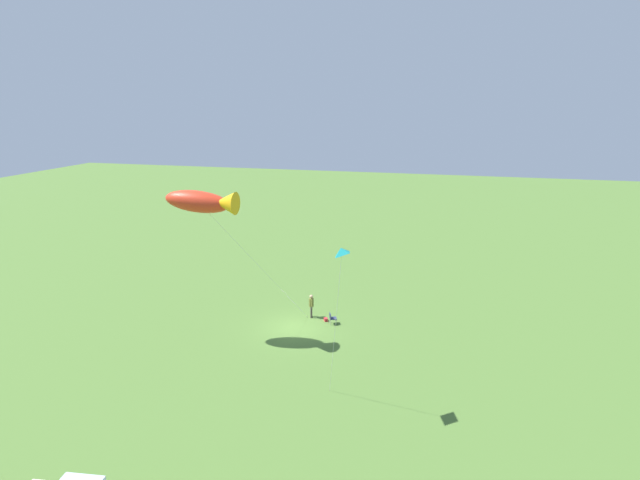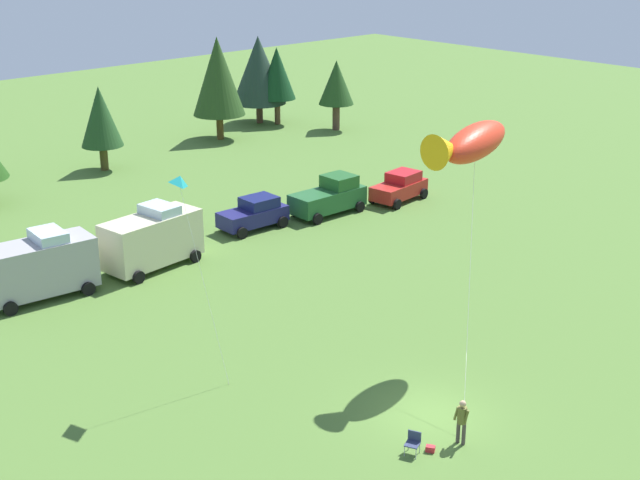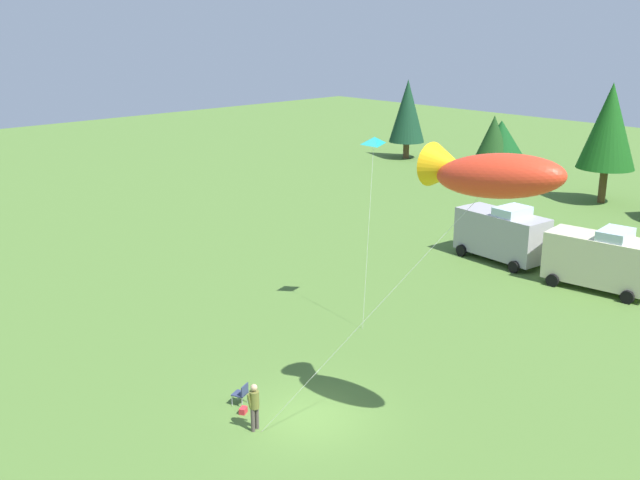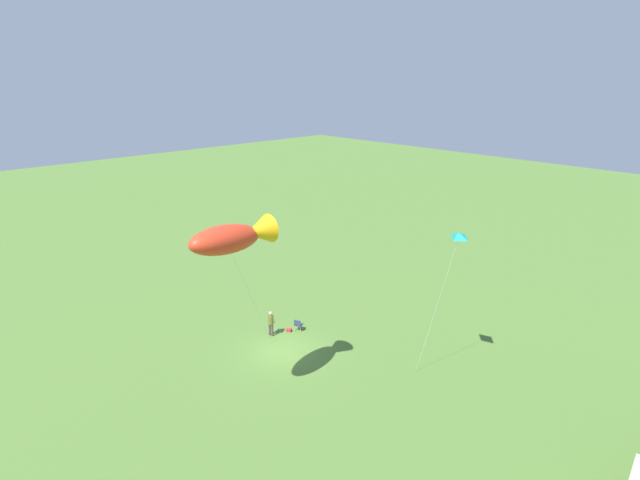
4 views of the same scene
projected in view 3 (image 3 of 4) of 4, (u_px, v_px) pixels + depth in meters
The scene contains 8 objects.
ground_plane at pixel (310, 417), 26.70m from camera, with size 160.00×160.00×0.00m, color #4C6F2E.
person_kite_flyer at pixel (254, 403), 25.60m from camera, with size 0.41×0.60×1.74m.
folding_chair at pixel (242, 393), 27.44m from camera, with size 0.63×0.63×0.82m.
backpack_on_grass at pixel (243, 410), 26.95m from camera, with size 0.32×0.22×0.22m, color red.
van_motorhome_grey at pixel (502, 233), 43.47m from camera, with size 5.58×3.02×3.34m.
van_camper_beige at pixel (600, 259), 38.87m from camera, with size 5.63×3.14×3.34m.
kite_large_fish at pixel (486, 174), 22.44m from camera, with size 7.99×5.77×10.10m.
kite_delta_teal at pixel (374, 141), 33.35m from camera, with size 1.31×2.00×8.67m.
Camera 3 is at (17.60, -15.99, 13.72)m, focal length 42.00 mm.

